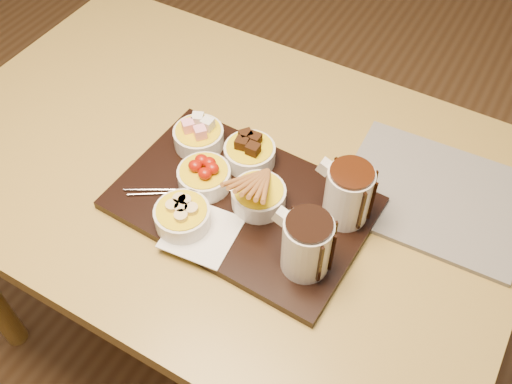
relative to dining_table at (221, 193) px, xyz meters
The scene contains 13 objects.
ground 0.65m from the dining_table, ahead, with size 5.00×5.00×0.00m, color brown.
dining_table is the anchor object (origin of this frame).
serving_board 0.16m from the dining_table, 36.41° to the right, with size 0.46×0.30×0.02m, color black.
napkin 0.22m from the dining_table, 66.51° to the right, with size 0.12×0.12×0.00m, color white.
bowl_marshmallows 0.14m from the dining_table, behind, with size 0.10×0.10×0.04m, color white.
bowl_cake 0.15m from the dining_table, 17.19° to the left, with size 0.10×0.10×0.04m, color white.
bowl_strawberries 0.16m from the dining_table, 76.41° to the right, with size 0.10×0.10×0.04m, color white.
bowl_biscotti 0.20m from the dining_table, 26.29° to the right, with size 0.10×0.10×0.04m, color white.
bowl_bananas 0.22m from the dining_table, 78.51° to the right, with size 0.10×0.10×0.04m, color white.
pitcher_dark_chocolate 0.34m from the dining_table, 27.92° to the right, with size 0.08×0.08×0.11m, color silver.
pitcher_milk_chocolate 0.33m from the dining_table, ahead, with size 0.08×0.08×0.11m, color silver.
fondue_skewers 0.16m from the dining_table, 85.89° to the right, with size 0.26×0.03×0.01m, color silver, non-canonical shape.
newspaper 0.43m from the dining_table, 17.66° to the left, with size 0.34×0.27×0.01m, color beige.
Camera 1 is at (0.45, -0.63, 1.59)m, focal length 40.00 mm.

